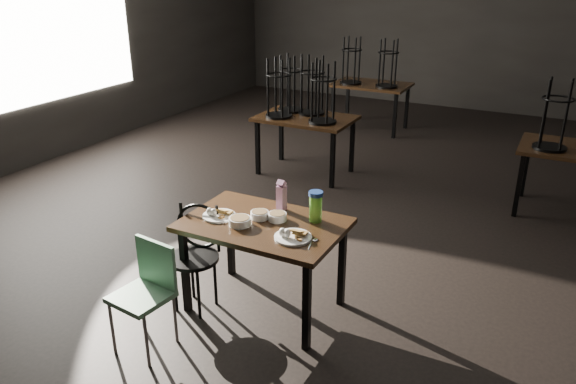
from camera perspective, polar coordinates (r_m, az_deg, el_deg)
The scene contains 13 objects.
main_table at distance 4.26m, azimuth -2.49°, elevation -4.04°, with size 1.20×0.80×0.75m.
plate_left at distance 4.33m, azimuth -7.07°, elevation -2.24°, with size 0.26×0.26×0.08m.
plate_right at distance 3.97m, azimuth 0.46°, elevation -4.42°, with size 0.27×0.27×0.09m.
bowl_near at distance 4.28m, azimuth -2.90°, elevation -2.31°, with size 0.14×0.14×0.06m.
bowl_far at distance 4.24m, azimuth -1.09°, elevation -2.50°, with size 0.14×0.14×0.06m.
bowl_big at distance 4.18m, azimuth -4.91°, elevation -2.96°, with size 0.17×0.17×0.06m.
juice_carton at distance 4.38m, azimuth -0.66°, elevation -0.42°, with size 0.07×0.07×0.25m.
water_bottle at distance 4.20m, azimuth 2.83°, elevation -1.42°, with size 0.13×0.13×0.24m.
spoon at distance 3.95m, azimuth 2.71°, elevation -4.96°, with size 0.05×0.18×0.01m.
bentwood_chair at distance 4.45m, azimuth -9.31°, elevation -5.70°, with size 0.43×0.42×0.83m.
school_chair at distance 4.07m, azimuth -14.12°, elevation -9.28°, with size 0.41×0.41×0.78m.
bg_table_left at distance 7.14m, azimuth 1.60°, elevation 8.06°, with size 1.20×0.80×1.48m.
bg_table_far at distance 9.22m, azimuth 8.39°, elevation 10.81°, with size 1.20×0.80×1.48m.
Camera 1 is at (1.38, -4.73, 2.57)m, focal length 35.00 mm.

